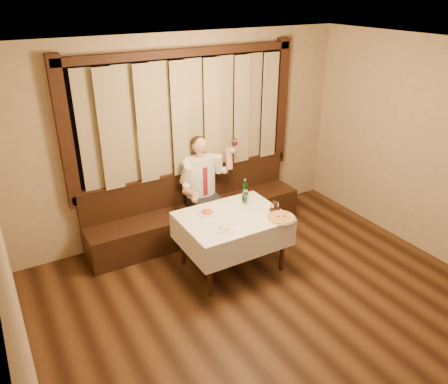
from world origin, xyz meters
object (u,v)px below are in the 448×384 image
pizza (281,218)px  cruet_caddy (275,208)px  banquette (196,214)px  dining_table (232,223)px  pasta_cream (225,226)px  green_bottle (245,192)px  seated_man (204,181)px  pasta_red (207,211)px

pizza → cruet_caddy: size_ratio=2.69×
banquette → dining_table: 1.08m
pasta_cream → green_bottle: 0.78m
dining_table → seated_man: size_ratio=0.86×
green_bottle → cruet_caddy: 0.47m
dining_table → pasta_cream: size_ratio=5.19×
banquette → pizza: (0.48, -1.38, 0.46)m
pizza → green_bottle: 0.65m
banquette → cruet_caddy: bearing=-65.8°
pizza → pasta_red: (-0.71, 0.57, 0.02)m
banquette → cruet_caddy: banquette is taller
seated_man → green_bottle: bearing=-68.9°
pizza → seated_man: seated_man is taller
pasta_cream → cruet_caddy: 0.77m
dining_table → pizza: 0.61m
dining_table → pasta_red: (-0.23, 0.21, 0.14)m
pasta_red → pizza: bearing=-38.7°
dining_table → cruet_caddy: (0.53, -0.16, 0.15)m
pizza → green_bottle: size_ratio=1.14×
cruet_caddy → banquette: bearing=117.8°
pasta_cream → cruet_caddy: (0.77, 0.07, 0.01)m
dining_table → pasta_red: size_ratio=5.14×
dining_table → pasta_cream: bearing=-136.1°
pizza → pasta_red: bearing=141.3°
pasta_cream → green_bottle: green_bottle is taller
pasta_red → green_bottle: green_bottle is taller
pasta_cream → pizza: bearing=-10.3°
cruet_caddy → seated_man: size_ratio=0.09×
green_bottle → pizza: bearing=-78.6°
cruet_caddy → seated_man: bearing=115.3°
green_bottle → cruet_caddy: bearing=-67.4°
banquette → green_bottle: (0.35, -0.76, 0.58)m
pasta_cream → cruet_caddy: bearing=5.3°
banquette → pasta_cream: bearing=-100.8°
dining_table → pizza: pizza is taller
banquette → seated_man: bearing=-43.3°
pasta_red → cruet_caddy: cruet_caddy is taller
pasta_red → green_bottle: (0.59, 0.06, 0.10)m
cruet_caddy → seated_man: (-0.43, 1.09, 0.05)m
banquette → dining_table: bearing=-90.0°
pasta_cream → green_bottle: size_ratio=0.78×
pasta_cream → pasta_red: bearing=89.4°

